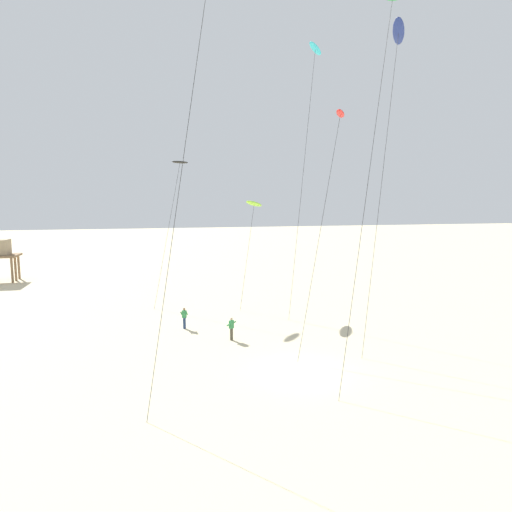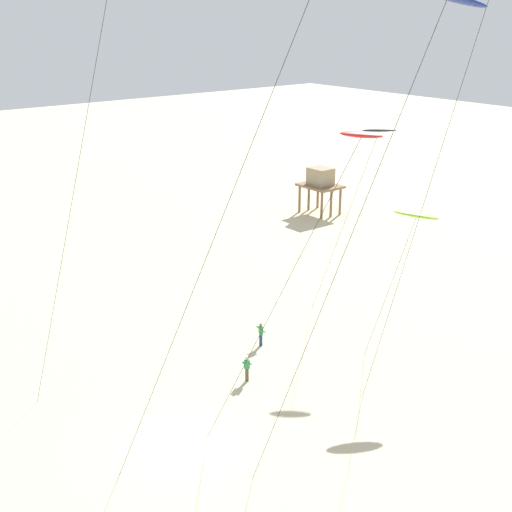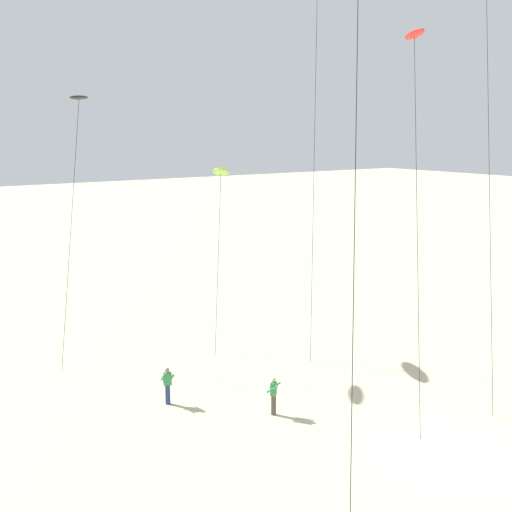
% 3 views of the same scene
% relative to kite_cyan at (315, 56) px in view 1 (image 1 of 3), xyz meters
% --- Properties ---
extents(ground_plane, '(260.00, 260.00, 0.00)m').
position_rel_kite_cyan_xyz_m(ground_plane, '(-5.78, -14.83, -22.48)').
color(ground_plane, beige).
extents(kite_cyan, '(4.29, 4.80, 23.61)m').
position_rel_kite_cyan_xyz_m(kite_cyan, '(0.00, 0.00, 0.00)').
color(kite_cyan, '#33BFE0').
rests_on(kite_cyan, ground).
extents(kite_black, '(3.85, 4.40, 13.74)m').
position_rel_kite_cyan_xyz_m(kite_black, '(-11.55, 5.62, -9.08)').
color(kite_black, black).
rests_on(kite_black, ground).
extents(kite_lime, '(2.99, 3.44, 10.05)m').
position_rel_kite_cyan_xyz_m(kite_lime, '(-4.97, 2.07, -12.89)').
color(kite_lime, '#8CD833').
rests_on(kite_lime, ground).
extents(kite_red, '(5.57, 6.64, 16.47)m').
position_rel_kite_cyan_xyz_m(kite_red, '(-0.84, -7.88, -6.57)').
color(kite_red, red).
rests_on(kite_red, ground).
extents(kite_navy, '(6.03, 7.23, 22.63)m').
position_rel_kite_cyan_xyz_m(kite_navy, '(3.42, -8.08, -0.61)').
color(kite_navy, navy).
rests_on(kite_navy, ground).
extents(kite_green, '(7.04, 8.10, 22.92)m').
position_rel_kite_cyan_xyz_m(kite_green, '(0.53, -12.33, -0.37)').
color(kite_green, green).
rests_on(kite_green, ground).
extents(kite_flyer_nearest, '(0.63, 0.61, 1.67)m').
position_rel_kite_cyan_xyz_m(kite_flyer_nearest, '(-11.99, -4.48, -21.59)').
color(kite_flyer_nearest, navy).
rests_on(kite_flyer_nearest, ground).
extents(kite_flyer_middle, '(0.73, 0.72, 1.67)m').
position_rel_kite_cyan_xyz_m(kite_flyer_middle, '(-8.87, -8.12, -21.59)').
color(kite_flyer_middle, '#4C4738').
rests_on(kite_flyer_middle, ground).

